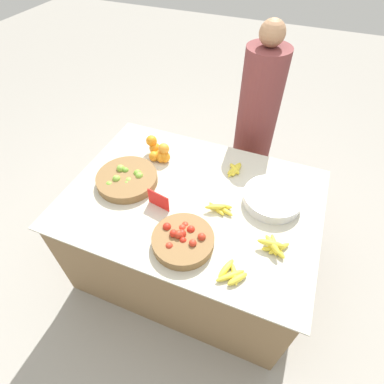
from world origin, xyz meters
name	(u,v)px	position (x,y,z in m)	size (l,w,h in m)	color
ground_plane	(192,261)	(0.00, 0.00, 0.00)	(12.00, 12.00, 0.00)	#A39E93
market_table	(192,233)	(0.00, 0.00, 0.39)	(1.59, 1.15, 0.78)	olive
lime_bowl	(127,179)	(-0.45, -0.03, 0.81)	(0.40, 0.40, 0.09)	olive
tomato_basket	(183,239)	(0.08, -0.33, 0.82)	(0.34, 0.34, 0.10)	olive
orange_pile	(159,152)	(-0.36, 0.27, 0.83)	(0.21, 0.16, 0.13)	orange
metal_bowl	(272,199)	(0.47, 0.14, 0.82)	(0.36, 0.36, 0.07)	silver
price_sign	(158,200)	(-0.16, -0.14, 0.84)	(0.15, 0.03, 0.12)	red
banana_bunch_front_center	(232,274)	(0.39, -0.43, 0.80)	(0.16, 0.16, 0.04)	yellow
banana_bunch_back_center	(219,208)	(0.19, -0.04, 0.80)	(0.18, 0.11, 0.05)	yellow
banana_bunch_front_right	(235,169)	(0.18, 0.34, 0.80)	(0.11, 0.17, 0.03)	yellow
banana_bunch_middle_left	(274,246)	(0.55, -0.19, 0.81)	(0.18, 0.15, 0.06)	yellow
vendor_person	(254,132)	(0.19, 0.90, 0.73)	(0.31, 0.31, 1.58)	brown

